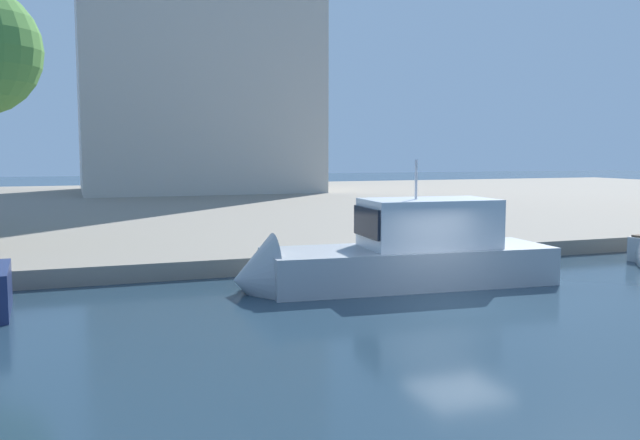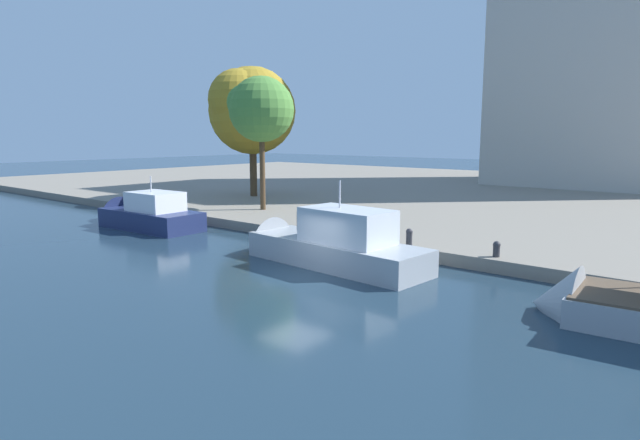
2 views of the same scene
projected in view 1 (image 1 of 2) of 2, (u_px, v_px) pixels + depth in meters
ground_plane at (460, 303)px, 18.40m from camera, size 220.00×220.00×0.00m
dock_promenade at (215, 204)px, 49.65m from camera, size 120.00×55.00×0.59m
motor_yacht_1 at (392, 260)px, 20.79m from camera, size 10.12×3.47×4.81m
mooring_bollard_0 at (405, 236)px, 24.83m from camera, size 0.33×0.33×0.82m
mooring_bollard_1 at (498, 233)px, 26.52m from camera, size 0.33×0.33×0.70m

